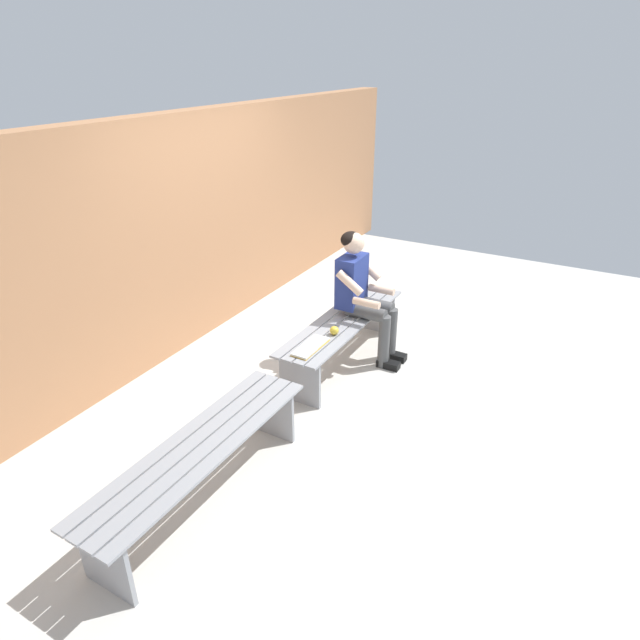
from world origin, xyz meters
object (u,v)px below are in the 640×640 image
(apple, at_px, (334,331))
(book_open, at_px, (311,347))
(person_seated, at_px, (363,291))
(bench_far, at_px, (201,458))
(bench_near, at_px, (343,330))

(apple, bearing_deg, book_open, -11.33)
(person_seated, height_order, apple, person_seated)
(person_seated, relative_size, book_open, 3.07)
(person_seated, bearing_deg, apple, -4.07)
(bench_far, xyz_separation_m, book_open, (-1.46, 0.00, 0.12))
(person_seated, bearing_deg, bench_far, -2.53)
(bench_near, bearing_deg, apple, 11.85)
(book_open, bearing_deg, person_seated, 174.35)
(bench_near, distance_m, person_seated, 0.42)
(bench_near, xyz_separation_m, bench_far, (2.09, -0.00, 0.00))
(person_seated, bearing_deg, book_open, -6.86)
(bench_near, xyz_separation_m, person_seated, (-0.21, 0.10, 0.34))
(apple, relative_size, book_open, 0.20)
(bench_far, distance_m, book_open, 1.47)
(person_seated, height_order, book_open, person_seated)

